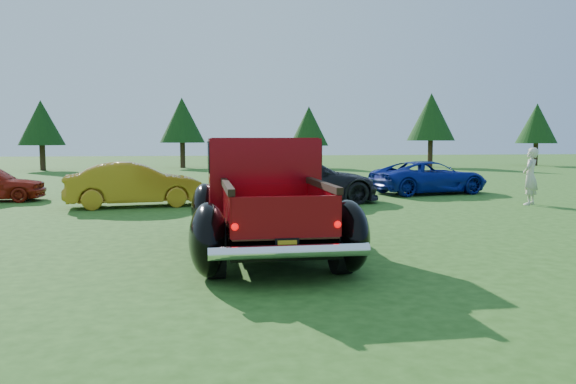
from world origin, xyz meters
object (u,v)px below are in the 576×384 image
object	(u,v)px
tree_far_east	(537,124)
show_car_yellow	(135,184)
tree_mid_left	(182,120)
show_car_blue	(429,177)
tree_west	(41,123)
spectator	(530,176)
show_car_grey	(300,180)
pickup_truck	(263,196)
tree_east	(431,117)
tree_mid_right	(309,126)

from	to	relation	value
tree_far_east	show_car_yellow	size ratio (longest dim) A/B	1.16
tree_mid_left	show_car_blue	size ratio (longest dim) A/B	1.13
tree_west	show_car_blue	bearing A→B (deg)	-44.42
spectator	show_car_grey	bearing A→B (deg)	-54.32
tree_mid_left	show_car_blue	world-z (taller)	tree_mid_left
show_car_blue	show_car_yellow	bearing A→B (deg)	91.93
tree_far_east	show_car_grey	distance (m)	31.88
pickup_truck	tree_east	bearing A→B (deg)	61.23
tree_mid_left	tree_mid_right	size ratio (longest dim) A/B	1.14
tree_east	show_car_blue	size ratio (longest dim) A/B	1.22
tree_mid_right	show_car_grey	world-z (taller)	tree_mid_right
show_car_yellow	spectator	size ratio (longest dim) A/B	2.29
pickup_truck	show_car_grey	xyz separation A→B (m)	(1.93, 7.23, -0.24)
tree_mid_right	tree_east	world-z (taller)	tree_east
tree_west	tree_mid_right	size ratio (longest dim) A/B	1.05
show_car_blue	spectator	distance (m)	4.31
show_car_yellow	show_car_blue	size ratio (longest dim) A/B	0.93
tree_mid_left	show_car_grey	size ratio (longest dim) A/B	0.97
tree_mid_right	pickup_truck	xyz separation A→B (m)	(-6.27, -29.34, -1.98)
spectator	show_car_blue	bearing A→B (deg)	-109.20
spectator	tree_west	bearing A→B (deg)	-89.62
tree_mid_right	tree_west	bearing A→B (deg)	-176.82
show_car_blue	tree_mid_right	bearing A→B (deg)	-8.80
pickup_truck	show_car_blue	world-z (taller)	pickup_truck
tree_mid_right	show_car_blue	world-z (taller)	tree_mid_right
tree_mid_left	tree_east	size ratio (longest dim) A/B	0.93
tree_west	show_car_blue	xyz separation A→B (m)	(19.05, -18.67, -2.49)
tree_east	tree_mid_right	bearing A→B (deg)	176.82
tree_west	spectator	distance (m)	30.77
tree_far_east	show_car_blue	xyz separation A→B (m)	(-16.95, -20.17, -2.63)
tree_west	show_car_yellow	distance (m)	23.02
tree_far_east	spectator	size ratio (longest dim) A/B	2.67
tree_mid_right	pickup_truck	bearing A→B (deg)	-102.07
tree_west	show_car_yellow	bearing A→B (deg)	-68.21
show_car_grey	show_car_yellow	bearing A→B (deg)	83.70
tree_mid_left	show_car_yellow	world-z (taller)	tree_mid_left
tree_west	show_car_blue	size ratio (longest dim) A/B	1.04
tree_west	tree_east	size ratio (longest dim) A/B	0.85
tree_west	spectator	size ratio (longest dim) A/B	2.56
tree_mid_right	tree_far_east	xyz separation A→B (m)	(18.00, 0.50, 0.27)
tree_east	pickup_truck	world-z (taller)	tree_east
show_car_yellow	show_car_grey	world-z (taller)	show_car_grey
show_car_grey	show_car_blue	size ratio (longest dim) A/B	1.16
tree_mid_right	show_car_yellow	distance (m)	24.31
tree_mid_right	tree_far_east	world-z (taller)	tree_far_east
tree_east	tree_far_east	bearing A→B (deg)	6.34
tree_east	tree_west	bearing A→B (deg)	-178.94
tree_far_east	show_car_grey	world-z (taller)	tree_far_east
show_car_grey	show_car_blue	world-z (taller)	show_car_grey
pickup_truck	spectator	distance (m)	10.66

